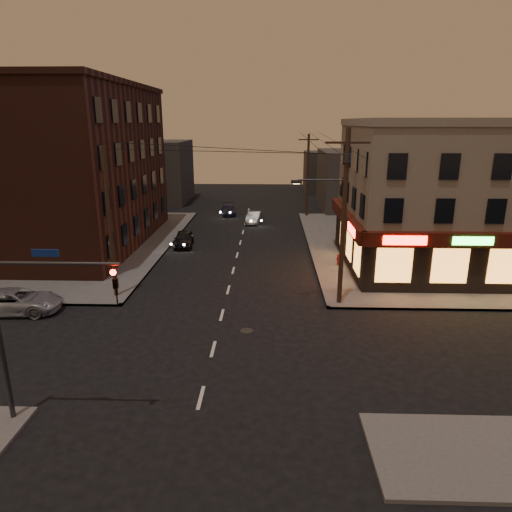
{
  "coord_description": "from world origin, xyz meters",
  "views": [
    {
      "loc": [
        2.67,
        -19.54,
        10.43
      ],
      "look_at": [
        1.89,
        4.94,
        3.2
      ],
      "focal_mm": 32.0,
      "sensor_mm": 36.0,
      "label": 1
    }
  ],
  "objects_px": {
    "sedan_mid": "(254,218)",
    "fire_hydrant": "(339,259)",
    "suv_cross": "(16,301)",
    "sedan_far": "(228,210)",
    "sedan_near": "(184,239)"
  },
  "relations": [
    {
      "from": "sedan_near",
      "to": "sedan_mid",
      "type": "distance_m",
      "value": 11.19
    },
    {
      "from": "suv_cross",
      "to": "sedan_far",
      "type": "distance_m",
      "value": 30.26
    },
    {
      "from": "sedan_far",
      "to": "sedan_near",
      "type": "bearing_deg",
      "value": -106.52
    },
    {
      "from": "suv_cross",
      "to": "sedan_mid",
      "type": "xyz_separation_m",
      "value": [
        12.6,
        24.22,
        -0.07
      ]
    },
    {
      "from": "suv_cross",
      "to": "sedan_mid",
      "type": "height_order",
      "value": "suv_cross"
    },
    {
      "from": "suv_cross",
      "to": "sedan_near",
      "type": "xyz_separation_m",
      "value": [
        6.79,
        14.66,
        -0.03
      ]
    },
    {
      "from": "sedan_mid",
      "to": "fire_hydrant",
      "type": "xyz_separation_m",
      "value": [
        6.84,
        -15.14,
        -0.0
      ]
    },
    {
      "from": "sedan_near",
      "to": "sedan_mid",
      "type": "height_order",
      "value": "sedan_near"
    },
    {
      "from": "sedan_mid",
      "to": "fire_hydrant",
      "type": "height_order",
      "value": "sedan_mid"
    },
    {
      "from": "suv_cross",
      "to": "sedan_far",
      "type": "relative_size",
      "value": 1.23
    },
    {
      "from": "sedan_mid",
      "to": "fire_hydrant",
      "type": "bearing_deg",
      "value": -57.7
    },
    {
      "from": "suv_cross",
      "to": "sedan_far",
      "type": "xyz_separation_m",
      "value": [
        9.44,
        28.75,
        -0.1
      ]
    },
    {
      "from": "fire_hydrant",
      "to": "sedan_near",
      "type": "bearing_deg",
      "value": 156.22
    },
    {
      "from": "sedan_mid",
      "to": "sedan_near",
      "type": "bearing_deg",
      "value": -113.3
    },
    {
      "from": "fire_hydrant",
      "to": "sedan_mid",
      "type": "bearing_deg",
      "value": 114.33
    }
  ]
}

